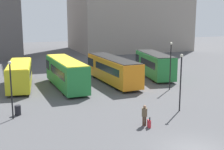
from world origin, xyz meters
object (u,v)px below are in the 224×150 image
(bus_2, at_px, (113,69))
(lamp_post_1, at_px, (181,77))
(bus_1, at_px, (66,72))
(bus_0, at_px, (20,74))
(lamp_post_0, at_px, (11,85))
(trash_bin, at_px, (18,110))
(lamp_post_2, at_px, (171,62))
(traveler, at_px, (144,113))
(suitcase, at_px, (149,124))
(bus_3, at_px, (154,64))

(bus_2, xyz_separation_m, lamp_post_1, (1.44, -12.78, 1.30))
(bus_1, height_order, bus_2, bus_1)
(bus_0, xyz_separation_m, lamp_post_0, (-1.52, -11.17, 1.30))
(trash_bin, bearing_deg, lamp_post_0, -117.61)
(bus_2, distance_m, trash_bin, 15.01)
(lamp_post_0, height_order, trash_bin, lamp_post_0)
(bus_1, height_order, lamp_post_2, lamp_post_2)
(bus_2, height_order, traveler, bus_2)
(bus_2, xyz_separation_m, lamp_post_2, (4.75, -5.63, 1.46))
(lamp_post_2, distance_m, trash_bin, 17.30)
(traveler, height_order, trash_bin, traveler)
(bus_1, xyz_separation_m, lamp_post_2, (10.74, -5.08, 1.38))
(bus_1, bearing_deg, traveler, -170.47)
(bus_0, distance_m, suitcase, 18.70)
(traveler, relative_size, lamp_post_0, 0.34)
(bus_3, bearing_deg, trash_bin, 127.82)
(bus_1, distance_m, trash_bin, 10.39)
(bus_0, xyz_separation_m, lamp_post_1, (12.38, -14.17, 1.44))
(bus_1, relative_size, bus_3, 1.12)
(lamp_post_2, bearing_deg, trash_bin, -168.93)
(bus_0, distance_m, bus_2, 11.03)
(bus_2, bearing_deg, bus_3, -80.49)
(bus_0, height_order, bus_3, bus_3)
(bus_2, distance_m, lamp_post_1, 12.92)
(lamp_post_0, bearing_deg, bus_2, 38.11)
(bus_1, distance_m, bus_3, 12.68)
(lamp_post_2, bearing_deg, bus_3, 75.57)
(lamp_post_0, relative_size, trash_bin, 5.63)
(bus_3, height_order, suitcase, bus_3)
(bus_1, xyz_separation_m, traveler, (2.85, -14.43, -0.82))
(lamp_post_1, relative_size, lamp_post_2, 0.95)
(bus_1, distance_m, lamp_post_1, 14.36)
(traveler, bearing_deg, suitcase, -151.06)
(bus_3, xyz_separation_m, lamp_post_0, (-19.01, -11.14, 1.12))
(bus_0, xyz_separation_m, trash_bin, (-1.07, -10.31, -1.15))
(suitcase, relative_size, lamp_post_2, 0.16)
(suitcase, bearing_deg, lamp_post_2, -26.81)
(bus_0, relative_size, lamp_post_1, 1.88)
(bus_2, xyz_separation_m, suitcase, (-2.98, -15.47, -1.42))
(lamp_post_0, bearing_deg, lamp_post_2, 13.54)
(bus_1, bearing_deg, lamp_post_0, 143.28)
(bus_0, height_order, bus_1, bus_1)
(bus_3, height_order, traveler, bus_3)
(bus_3, bearing_deg, bus_0, 98.75)
(lamp_post_0, bearing_deg, bus_3, 30.37)
(bus_0, bearing_deg, lamp_post_0, -179.87)
(lamp_post_0, bearing_deg, bus_1, 54.93)
(bus_3, bearing_deg, bus_1, 107.54)
(bus_0, relative_size, lamp_post_0, 1.99)
(lamp_post_0, height_order, lamp_post_1, lamp_post_1)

